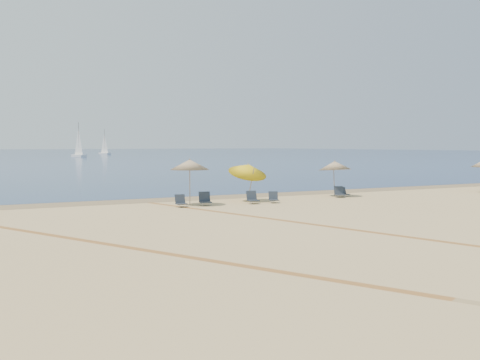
{
  "coord_description": "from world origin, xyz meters",
  "views": [
    {
      "loc": [
        -15.25,
        -8.57,
        3.29
      ],
      "look_at": [
        0.0,
        20.0,
        1.3
      ],
      "focal_mm": 43.15,
      "sensor_mm": 36.0,
      "label": 1
    }
  ],
  "objects_px": {
    "umbrella_2": "(190,165)",
    "umbrella_3": "(248,169)",
    "chair_5": "(252,198)",
    "chair_6": "(274,198)",
    "chair_8": "(344,192)",
    "umbrella_4": "(335,166)",
    "chair_7": "(339,193)",
    "chair_4": "(205,199)",
    "sailboat_0": "(79,146)",
    "sailboat_2": "(105,147)",
    "chair_3": "(181,202)"
  },
  "relations": [
    {
      "from": "umbrella_2",
      "to": "umbrella_3",
      "type": "relative_size",
      "value": 1.0
    },
    {
      "from": "umbrella_2",
      "to": "chair_5",
      "type": "xyz_separation_m",
      "value": [
        3.4,
        -0.91,
        -1.89
      ]
    },
    {
      "from": "chair_6",
      "to": "umbrella_3",
      "type": "bearing_deg",
      "value": 144.04
    },
    {
      "from": "chair_6",
      "to": "chair_8",
      "type": "height_order",
      "value": "chair_6"
    },
    {
      "from": "umbrella_4",
      "to": "chair_8",
      "type": "xyz_separation_m",
      "value": [
        0.42,
        -0.41,
        -1.7
      ]
    },
    {
      "from": "umbrella_4",
      "to": "chair_5",
      "type": "height_order",
      "value": "umbrella_4"
    },
    {
      "from": "umbrella_3",
      "to": "chair_7",
      "type": "bearing_deg",
      "value": -5.1
    },
    {
      "from": "umbrella_4",
      "to": "chair_4",
      "type": "relative_size",
      "value": 2.72
    },
    {
      "from": "chair_4",
      "to": "chair_8",
      "type": "xyz_separation_m",
      "value": [
        10.03,
        0.76,
        -0.07
      ]
    },
    {
      "from": "umbrella_4",
      "to": "chair_6",
      "type": "height_order",
      "value": "umbrella_4"
    },
    {
      "from": "umbrella_2",
      "to": "umbrella_4",
      "type": "distance_m",
      "value": 10.29
    },
    {
      "from": "chair_8",
      "to": "sailboat_0",
      "type": "distance_m",
      "value": 125.73
    },
    {
      "from": "chair_8",
      "to": "chair_5",
      "type": "bearing_deg",
      "value": -174.2
    },
    {
      "from": "umbrella_4",
      "to": "chair_4",
      "type": "height_order",
      "value": "umbrella_4"
    },
    {
      "from": "umbrella_4",
      "to": "chair_7",
      "type": "relative_size",
      "value": 2.72
    },
    {
      "from": "chair_6",
      "to": "chair_5",
      "type": "bearing_deg",
      "value": -162.43
    },
    {
      "from": "chair_4",
      "to": "chair_7",
      "type": "bearing_deg",
      "value": 17.01
    },
    {
      "from": "umbrella_2",
      "to": "sailboat_2",
      "type": "bearing_deg",
      "value": 76.69
    },
    {
      "from": "chair_4",
      "to": "sailboat_2",
      "type": "height_order",
      "value": "sailboat_2"
    },
    {
      "from": "chair_6",
      "to": "sailboat_0",
      "type": "relative_size",
      "value": 0.08
    },
    {
      "from": "chair_3",
      "to": "chair_4",
      "type": "relative_size",
      "value": 0.8
    },
    {
      "from": "chair_4",
      "to": "sailboat_0",
      "type": "height_order",
      "value": "sailboat_0"
    },
    {
      "from": "umbrella_2",
      "to": "chair_7",
      "type": "distance_m",
      "value": 10.21
    },
    {
      "from": "umbrella_2",
      "to": "chair_8",
      "type": "relative_size",
      "value": 4.28
    },
    {
      "from": "umbrella_2",
      "to": "chair_7",
      "type": "xyz_separation_m",
      "value": [
        10.03,
        -0.15,
        -1.9
      ]
    },
    {
      "from": "chair_5",
      "to": "sailboat_0",
      "type": "distance_m",
      "value": 127.7
    },
    {
      "from": "umbrella_3",
      "to": "umbrella_4",
      "type": "xyz_separation_m",
      "value": [
        6.42,
        0.23,
        0.08
      ]
    },
    {
      "from": "umbrella_4",
      "to": "chair_3",
      "type": "height_order",
      "value": "umbrella_4"
    },
    {
      "from": "chair_4",
      "to": "chair_5",
      "type": "relative_size",
      "value": 1.11
    },
    {
      "from": "umbrella_4",
      "to": "sailboat_2",
      "type": "height_order",
      "value": "sailboat_2"
    },
    {
      "from": "chair_7",
      "to": "umbrella_4",
      "type": "bearing_deg",
      "value": 97.7
    },
    {
      "from": "chair_3",
      "to": "chair_6",
      "type": "height_order",
      "value": "chair_3"
    },
    {
      "from": "umbrella_3",
      "to": "chair_5",
      "type": "height_order",
      "value": "umbrella_3"
    },
    {
      "from": "umbrella_3",
      "to": "sailboat_2",
      "type": "distance_m",
      "value": 164.69
    },
    {
      "from": "umbrella_2",
      "to": "chair_3",
      "type": "distance_m",
      "value": 2.17
    },
    {
      "from": "chair_6",
      "to": "umbrella_4",
      "type": "bearing_deg",
      "value": 40.09
    },
    {
      "from": "chair_3",
      "to": "chair_6",
      "type": "relative_size",
      "value": 0.88
    },
    {
      "from": "chair_8",
      "to": "sailboat_2",
      "type": "xyz_separation_m",
      "value": [
        27.51,
        161.25,
        2.27
      ]
    },
    {
      "from": "sailboat_2",
      "to": "chair_3",
      "type": "bearing_deg",
      "value": -118.28
    },
    {
      "from": "umbrella_3",
      "to": "chair_8",
      "type": "bearing_deg",
      "value": -1.51
    },
    {
      "from": "chair_8",
      "to": "sailboat_0",
      "type": "height_order",
      "value": "sailboat_0"
    },
    {
      "from": "umbrella_3",
      "to": "chair_8",
      "type": "relative_size",
      "value": 4.28
    },
    {
      "from": "sailboat_0",
      "to": "sailboat_2",
      "type": "bearing_deg",
      "value": 53.93
    },
    {
      "from": "chair_6",
      "to": "umbrella_2",
      "type": "bearing_deg",
      "value": -169.09
    },
    {
      "from": "umbrella_2",
      "to": "chair_6",
      "type": "bearing_deg",
      "value": -12.51
    },
    {
      "from": "umbrella_2",
      "to": "umbrella_3",
      "type": "distance_m",
      "value": 3.87
    },
    {
      "from": "chair_4",
      "to": "chair_7",
      "type": "height_order",
      "value": "chair_4"
    },
    {
      "from": "chair_3",
      "to": "chair_5",
      "type": "bearing_deg",
      "value": 0.92
    },
    {
      "from": "chair_7",
      "to": "sailboat_0",
      "type": "xyz_separation_m",
      "value": [
        11.74,
        125.59,
        2.48
      ]
    },
    {
      "from": "chair_7",
      "to": "sailboat_2",
      "type": "distance_m",
      "value": 164.07
    }
  ]
}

